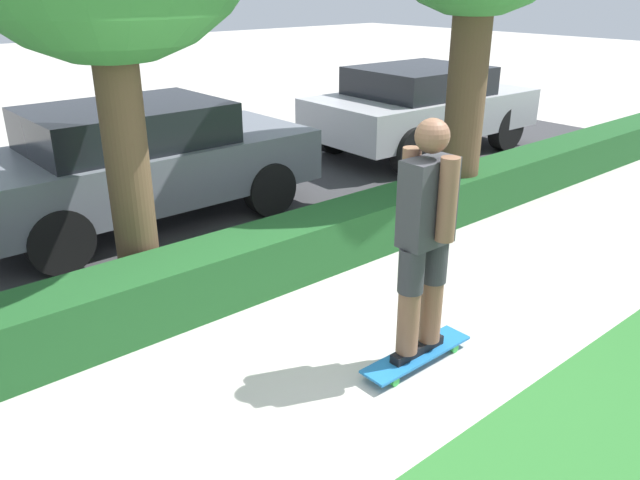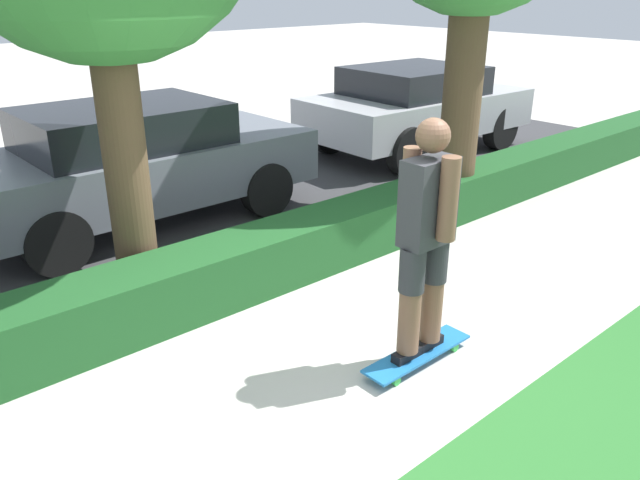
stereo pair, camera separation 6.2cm
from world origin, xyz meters
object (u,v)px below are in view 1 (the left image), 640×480
at_px(parked_car_rear, 421,106).
at_px(skateboard, 417,355).
at_px(parked_car_middle, 138,161).
at_px(skater_person, 425,236).

bearing_deg(parked_car_rear, skateboard, -136.92).
relative_size(skateboard, parked_car_middle, 0.24).
relative_size(skater_person, parked_car_middle, 0.43).
height_order(parked_car_middle, parked_car_rear, parked_car_middle).
bearing_deg(skater_person, parked_car_middle, 92.95).
distance_m(skater_person, parked_car_rear, 6.54).
bearing_deg(skater_person, skateboard, -63.43).
distance_m(skater_person, parked_car_middle, 4.21).
bearing_deg(skater_person, parked_car_rear, 41.16).
height_order(skateboard, parked_car_middle, parked_car_middle).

